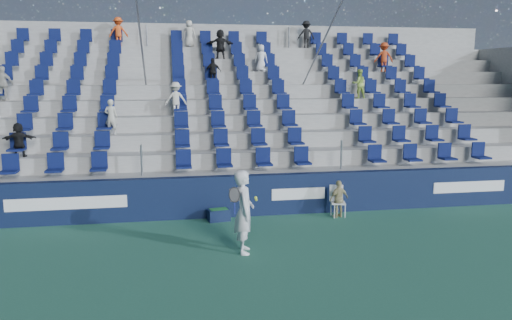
{
  "coord_description": "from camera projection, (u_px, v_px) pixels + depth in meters",
  "views": [
    {
      "loc": [
        -2.16,
        -10.86,
        4.06
      ],
      "look_at": [
        0.2,
        2.8,
        1.7
      ],
      "focal_mm": 35.0,
      "sensor_mm": 36.0,
      "label": 1
    }
  ],
  "objects": [
    {
      "name": "grandstand",
      "position": [
        227.0,
        126.0,
        19.24
      ],
      "size": [
        24.0,
        8.17,
        6.63
      ],
      "color": "#A8A8A3",
      "rests_on": "ground"
    },
    {
      "name": "tennis_player",
      "position": [
        244.0,
        212.0,
        11.43
      ],
      "size": [
        0.69,
        0.75,
        1.94
      ],
      "color": "silver",
      "rests_on": "ground"
    },
    {
      "name": "ground",
      "position": [
        268.0,
        252.0,
        11.59
      ],
      "size": [
        70.0,
        70.0,
        0.0
      ],
      "primitive_type": "plane",
      "color": "#2B644D",
      "rests_on": "ground"
    },
    {
      "name": "line_judge_chair",
      "position": [
        337.0,
        199.0,
        14.51
      ],
      "size": [
        0.47,
        0.48,
        0.91
      ],
      "color": "white",
      "rests_on": "ground"
    },
    {
      "name": "ball_bin",
      "position": [
        219.0,
        214.0,
        14.09
      ],
      "size": [
        0.66,
        0.49,
        0.34
      ],
      "color": "#0E1936",
      "rests_on": "ground"
    },
    {
      "name": "line_judge",
      "position": [
        339.0,
        199.0,
        14.36
      ],
      "size": [
        0.69,
        0.46,
        1.09
      ],
      "primitive_type": "imported",
      "rotation": [
        0.0,
        0.0,
        3.47
      ],
      "color": "tan",
      "rests_on": "ground"
    },
    {
      "name": "sponsor_wall",
      "position": [
        247.0,
        195.0,
        14.55
      ],
      "size": [
        24.0,
        0.32,
        1.2
      ],
      "color": "#0F1937",
      "rests_on": "ground"
    }
  ]
}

